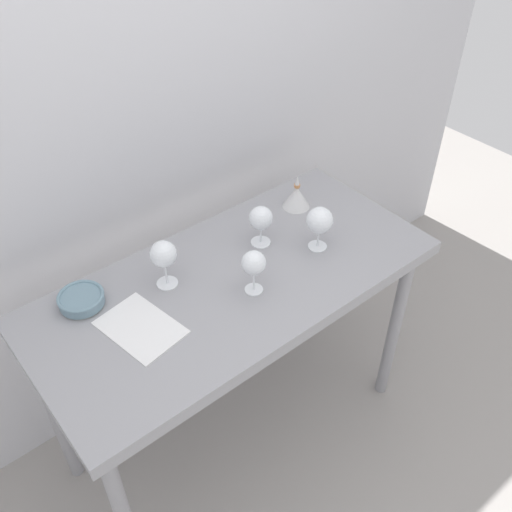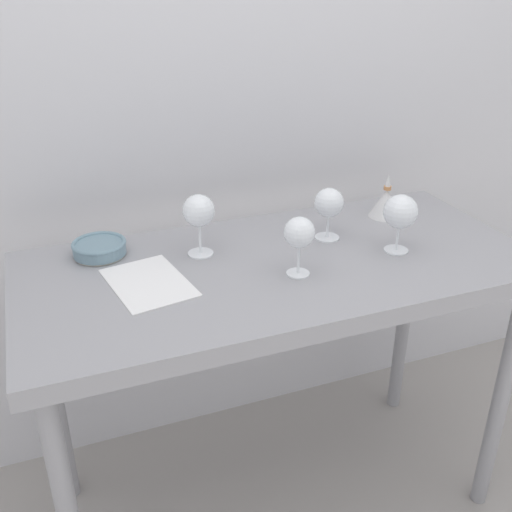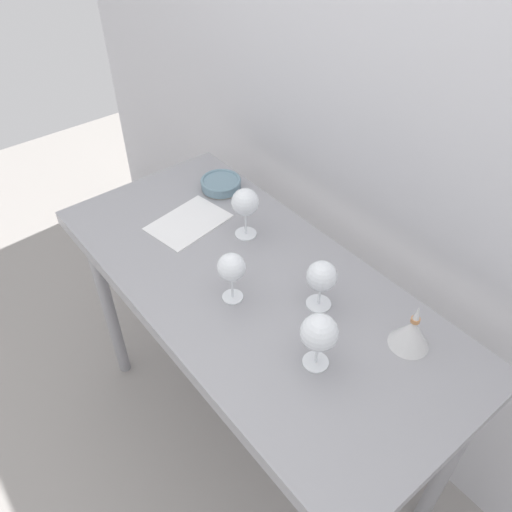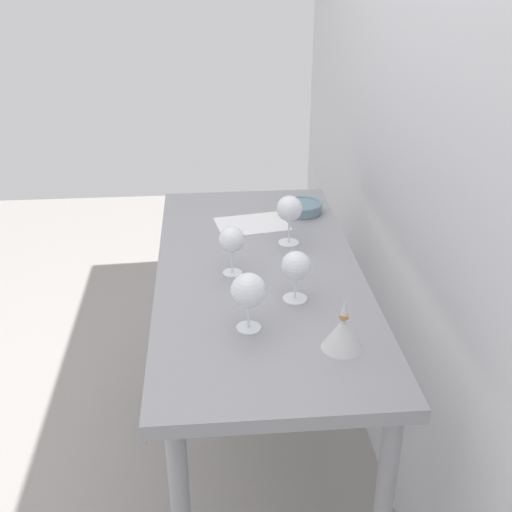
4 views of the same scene
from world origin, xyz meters
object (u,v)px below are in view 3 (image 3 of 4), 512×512
Objects in this scene: wine_glass_near_right at (319,334)px; tasting_sheet_upper at (188,222)px; wine_glass_far_right at (322,277)px; wine_glass_far_left at (245,204)px; decanter_funnel at (411,333)px; wine_glass_near_center at (231,268)px; tasting_bowl at (221,184)px.

tasting_sheet_upper is (-0.69, 0.06, -0.11)m from wine_glass_near_right.
tasting_sheet_upper is at bearing 174.80° from wine_glass_near_right.
tasting_sheet_upper is (-0.55, -0.08, -0.11)m from wine_glass_far_right.
wine_glass_far_left reaches higher than decanter_funnel.
decanter_funnel is at bearing 2.40° from tasting_sheet_upper.
wine_glass_near_center is 0.56m from tasting_bowl.
tasting_bowl is (-0.64, 0.12, -0.08)m from wine_glass_far_right.
wine_glass_far_right reaches higher than tasting_sheet_upper.
wine_glass_near_center reaches higher than tasting_sheet_upper.
tasting_bowl is at bearing 177.77° from decanter_funnel.
wine_glass_far_left is at bearing -18.83° from tasting_bowl.
wine_glass_near_right is (0.14, -0.15, 0.01)m from wine_glass_far_right.
wine_glass_near_right is 1.17× the size of decanter_funnel.
tasting_bowl is at bearing 161.17° from wine_glass_far_left.
tasting_sheet_upper is 0.82m from decanter_funnel.
decanter_funnel is at bearing 31.48° from wine_glass_near_center.
wine_glass_far_right reaches higher than tasting_bowl.
wine_glass_near_center is 0.96× the size of wine_glass_near_right.
wine_glass_far_left reaches higher than wine_glass_far_right.
wine_glass_far_left is at bearing 175.26° from wine_glass_far_right.
tasting_sheet_upper is at bearing -171.28° from wine_glass_far_right.
tasting_bowl reaches higher than tasting_sheet_upper.
wine_glass_far_right is at bearing 134.03° from wine_glass_near_right.
wine_glass_near_right is (0.32, 0.03, 0.00)m from wine_glass_near_center.
wine_glass_near_center is 0.25m from wine_glass_far_right.
wine_glass_near_center is 1.07× the size of tasting_bowl.
wine_glass_far_left is 1.23× the size of decanter_funnel.
wine_glass_near_center is 0.62× the size of tasting_sheet_upper.
tasting_sheet_upper is 1.82× the size of decanter_funnel.
wine_glass_near_right is (0.52, -0.18, -0.01)m from wine_glass_far_left.
tasting_bowl is at bearing 147.61° from wine_glass_near_center.
decanter_funnel reaches higher than tasting_sheet_upper.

